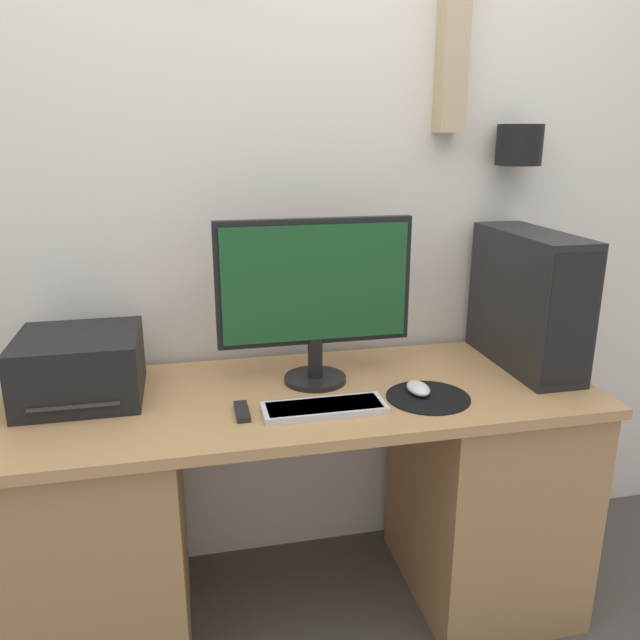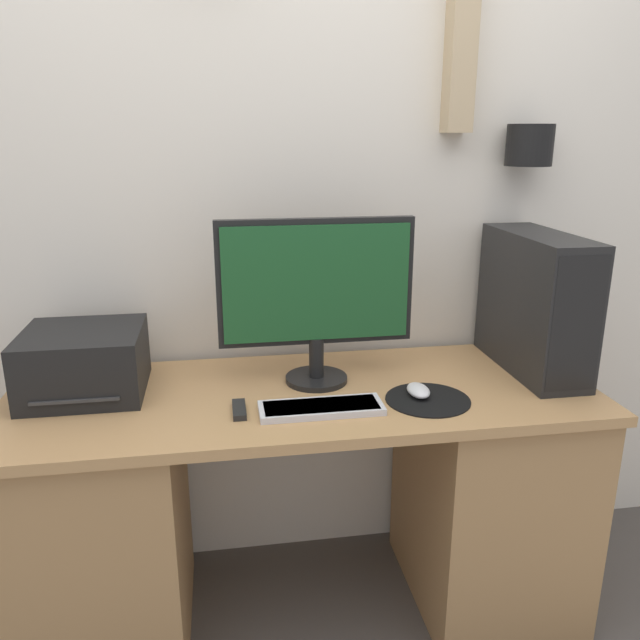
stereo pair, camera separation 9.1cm
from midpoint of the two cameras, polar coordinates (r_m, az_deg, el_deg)
wall_back at (r=2.02m, az=-1.76°, el=13.66°), size 6.40×0.20×2.70m
desk at (r=1.97m, az=-0.08°, el=-16.33°), size 1.68×0.62×0.76m
monitor at (r=1.78m, az=1.10°, el=2.72°), size 0.57×0.18×0.48m
keyboard at (r=1.67m, az=1.68°, el=-8.03°), size 0.33×0.12×0.02m
mousepad at (r=1.77m, az=11.29°, el=-7.17°), size 0.24×0.24×0.00m
mouse at (r=1.78m, az=10.43°, el=-6.37°), size 0.06×0.10×0.03m
computer_tower at (r=2.03m, az=20.32°, el=1.46°), size 0.17×0.47×0.42m
printer at (r=1.86m, az=-19.45°, el=-3.68°), size 0.33×0.32×0.18m
remote_control at (r=1.67m, az=-5.85°, el=-8.17°), size 0.03×0.11×0.02m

